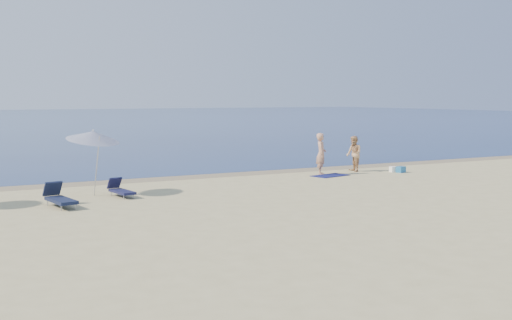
{
  "coord_description": "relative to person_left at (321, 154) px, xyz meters",
  "views": [
    {
      "loc": [
        -13.75,
        -7.57,
        3.65
      ],
      "look_at": [
        -1.31,
        16.0,
        1.0
      ],
      "focal_mm": 45.0,
      "sensor_mm": 36.0,
      "label": 1
    }
  ],
  "objects": [
    {
      "name": "white_bag",
      "position": [
        3.66,
        -0.8,
        -0.84
      ],
      "size": [
        0.34,
        0.3,
        0.27
      ],
      "primitive_type": "cube",
      "rotation": [
        0.0,
        0.0,
        -0.1
      ],
      "color": "white",
      "rests_on": "ground"
    },
    {
      "name": "umbrella_near",
      "position": [
        -10.9,
        -1.24,
        1.22
      ],
      "size": [
        2.58,
        2.6,
        2.58
      ],
      "rotation": [
        0.0,
        0.0,
        0.41
      ],
      "color": "silver",
      "rests_on": "ground"
    },
    {
      "name": "lounger_right",
      "position": [
        -10.16,
        -2.15,
        -0.73
      ],
      "size": [
        0.72,
        1.56,
        0.66
      ],
      "rotation": [
        0.0,
        0.0,
        0.15
      ],
      "color": "#16173C",
      "rests_on": "ground"
    },
    {
      "name": "sea",
      "position": [
        -2.85,
        82.63,
        -0.97
      ],
      "size": [
        240.0,
        160.0,
        0.01
      ],
      "primitive_type": "cube",
      "color": "#0C1E4D",
      "rests_on": "ground"
    },
    {
      "name": "lounger_left",
      "position": [
        -12.57,
        -3.33,
        -0.69
      ],
      "size": [
        0.86,
        1.87,
        0.79
      ],
      "rotation": [
        0.0,
        0.0,
        0.16
      ],
      "color": "#131A35",
      "rests_on": "ground"
    },
    {
      "name": "blue_cooler",
      "position": [
        3.87,
        -1.1,
        -0.83
      ],
      "size": [
        0.47,
        0.39,
        0.29
      ],
      "primitive_type": "cube",
      "rotation": [
        0.0,
        0.0,
        0.25
      ],
      "color": "#1E69A7",
      "rests_on": "ground"
    },
    {
      "name": "person_right",
      "position": [
        2.09,
        0.27,
        -0.1
      ],
      "size": [
        0.82,
        0.96,
        1.74
      ],
      "primitive_type": "imported",
      "rotation": [
        0.0,
        0.0,
        -1.77
      ],
      "color": "tan",
      "rests_on": "ground"
    },
    {
      "name": "beach_towel",
      "position": [
        0.11,
        -0.61,
        -0.96
      ],
      "size": [
        1.91,
        1.34,
        0.03
      ],
      "primitive_type": "cube",
      "rotation": [
        0.0,
        0.0,
        0.23
      ],
      "color": "#0E1046",
      "rests_on": "ground"
    },
    {
      "name": "wet_sand_strip",
      "position": [
        -2.85,
        2.03,
        -0.97
      ],
      "size": [
        240.0,
        1.6,
        0.0
      ],
      "primitive_type": "cube",
      "color": "#847254",
      "rests_on": "ground"
    },
    {
      "name": "person_left",
      "position": [
        0.0,
        0.0,
        0.0
      ],
      "size": [
        0.78,
        0.85,
        1.95
      ],
      "primitive_type": "imported",
      "rotation": [
        0.0,
        0.0,
        0.98
      ],
      "color": "tan",
      "rests_on": "ground"
    }
  ]
}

